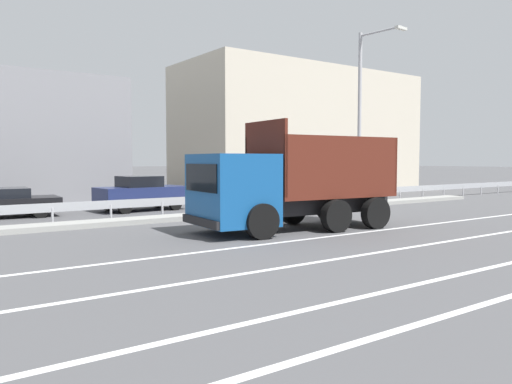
# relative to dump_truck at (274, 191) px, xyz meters

# --- Properties ---
(ground_plane) EXTENTS (320.00, 320.00, 0.00)m
(ground_plane) POSITION_rel_dump_truck_xyz_m (0.81, 1.98, -1.28)
(ground_plane) COLOR #4C4C4F
(lane_strip_0) EXTENTS (58.93, 0.16, 0.01)m
(lane_strip_0) POSITION_rel_dump_truck_xyz_m (0.90, -1.88, -1.28)
(lane_strip_0) COLOR silver
(lane_strip_0) RESTS_ON ground_plane
(lane_strip_1) EXTENTS (58.93, 0.16, 0.01)m
(lane_strip_1) POSITION_rel_dump_truck_xyz_m (0.90, -4.45, -1.28)
(lane_strip_1) COLOR silver
(lane_strip_1) RESTS_ON ground_plane
(lane_strip_2) EXTENTS (58.93, 0.16, 0.01)m
(lane_strip_2) POSITION_rel_dump_truck_xyz_m (0.90, -7.00, -1.28)
(lane_strip_2) COLOR silver
(lane_strip_2) RESTS_ON ground_plane
(median_island) EXTENTS (32.41, 1.10, 0.18)m
(median_island) POSITION_rel_dump_truck_xyz_m (0.81, 4.53, -1.19)
(median_island) COLOR gray
(median_island) RESTS_ON ground_plane
(median_guardrail) EXTENTS (58.93, 0.09, 0.78)m
(median_guardrail) POSITION_rel_dump_truck_xyz_m (0.81, 5.64, -0.71)
(median_guardrail) COLOR #9EA0A5
(median_guardrail) RESTS_ON ground_plane
(dump_truck) EXTENTS (7.09, 3.21, 3.51)m
(dump_truck) POSITION_rel_dump_truck_xyz_m (0.00, 0.00, 0.00)
(dump_truck) COLOR #144C8C
(dump_truck) RESTS_ON ground_plane
(median_road_sign) EXTENTS (0.73, 0.16, 2.52)m
(median_road_sign) POSITION_rel_dump_truck_xyz_m (6.65, 4.53, 0.04)
(median_road_sign) COLOR white
(median_road_sign) RESTS_ON ground_plane
(street_lamp_1) EXTENTS (0.71, 2.46, 8.42)m
(street_lamp_1) POSITION_rel_dump_truck_xyz_m (8.64, 4.20, 3.44)
(street_lamp_1) COLOR #ADADB2
(street_lamp_1) RESTS_ON ground_plane
(parked_car_3) EXTENTS (4.50, 2.20, 1.17)m
(parked_car_3) POSITION_rel_dump_truck_xyz_m (-6.56, 9.22, -0.66)
(parked_car_3) COLOR black
(parked_car_3) RESTS_ON ground_plane
(parked_car_4) EXTENTS (4.08, 2.13, 1.57)m
(parked_car_4) POSITION_rel_dump_truck_xyz_m (-0.88, 8.70, -0.49)
(parked_car_4) COLOR navy
(parked_car_4) RESTS_ON ground_plane
(background_building_1) EXTENTS (19.20, 8.46, 9.22)m
(background_building_1) POSITION_rel_dump_truck_xyz_m (16.30, 17.92, 3.33)
(background_building_1) COLOR beige
(background_building_1) RESTS_ON ground_plane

